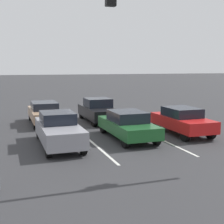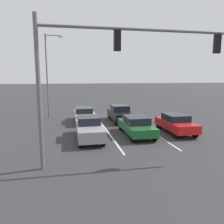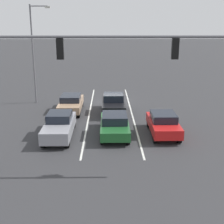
# 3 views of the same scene
# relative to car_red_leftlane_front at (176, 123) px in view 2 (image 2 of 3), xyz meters

# --- Properties ---
(ground_plane) EXTENTS (240.00, 240.00, 0.00)m
(ground_plane) POSITION_rel_car_red_leftlane_front_xyz_m (3.46, -8.56, -0.78)
(ground_plane) COLOR #333335
(lane_stripe_left_divider) EXTENTS (0.12, 18.64, 0.01)m
(lane_stripe_left_divider) POSITION_rel_car_red_leftlane_front_xyz_m (1.70, -5.24, -0.77)
(lane_stripe_left_divider) COLOR silver
(lane_stripe_left_divider) RESTS_ON ground_plane
(lane_stripe_center_divider) EXTENTS (0.12, 18.64, 0.01)m
(lane_stripe_center_divider) POSITION_rel_car_red_leftlane_front_xyz_m (5.21, -5.24, -0.77)
(lane_stripe_center_divider) COLOR silver
(lane_stripe_center_divider) RESTS_ON ground_plane
(car_red_leftlane_front) EXTENTS (1.78, 4.25, 1.48)m
(car_red_leftlane_front) POSITION_rel_car_red_leftlane_front_xyz_m (0.00, 0.00, 0.00)
(car_red_leftlane_front) COLOR red
(car_red_leftlane_front) RESTS_ON ground_plane
(car_gray_rightlane_front) EXTENTS (1.72, 4.74, 1.58)m
(car_gray_rightlane_front) POSITION_rel_car_red_leftlane_front_xyz_m (6.86, 0.31, 0.00)
(car_gray_rightlane_front) COLOR gray
(car_gray_rightlane_front) RESTS_ON ground_plane
(car_darkgreen_midlane_front) EXTENTS (1.84, 4.57, 1.44)m
(car_darkgreen_midlane_front) POSITION_rel_car_red_leftlane_front_xyz_m (3.25, 0.03, -0.04)
(car_darkgreen_midlane_front) COLOR #1E5928
(car_darkgreen_midlane_front) RESTS_ON ground_plane
(car_black_midlane_second) EXTENTS (1.85, 4.47, 1.57)m
(car_black_midlane_second) POSITION_rel_car_red_leftlane_front_xyz_m (3.22, -5.34, -0.01)
(car_black_midlane_second) COLOR black
(car_black_midlane_second) RESTS_ON ground_plane
(car_tan_rightlane_second) EXTENTS (1.80, 4.60, 1.42)m
(car_tan_rightlane_second) POSITION_rel_car_red_leftlane_front_xyz_m (6.78, -5.69, -0.02)
(car_tan_rightlane_second) COLOR tan
(car_tan_rightlane_second) RESTS_ON ground_plane
(traffic_signal_gantry) EXTENTS (12.32, 0.37, 7.15)m
(traffic_signal_gantry) POSITION_rel_car_red_leftlane_front_xyz_m (5.85, 5.07, 4.47)
(traffic_signal_gantry) COLOR slate
(traffic_signal_gantry) RESTS_ON ground_plane
(street_lamp_right_shoulder) EXTENTS (1.82, 0.24, 8.76)m
(street_lamp_right_shoulder) POSITION_rel_car_red_leftlane_front_xyz_m (10.20, -8.79, 4.21)
(street_lamp_right_shoulder) COLOR slate
(street_lamp_right_shoulder) RESTS_ON ground_plane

